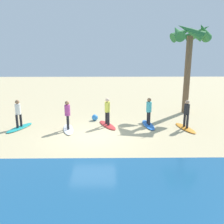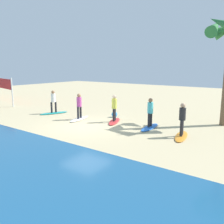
% 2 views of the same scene
% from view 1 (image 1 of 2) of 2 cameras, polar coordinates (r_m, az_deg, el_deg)
% --- Properties ---
extents(ground_plane, '(60.00, 60.00, 0.00)m').
position_cam_1_polar(ground_plane, '(13.43, -4.46, -5.48)').
color(ground_plane, '#CCB789').
extents(surfboard_orange, '(1.03, 2.17, 0.09)m').
position_cam_1_polar(surfboard_orange, '(15.13, 16.73, -3.58)').
color(surfboard_orange, orange).
rests_on(surfboard_orange, ground).
extents(surfer_orange, '(0.32, 0.45, 1.64)m').
position_cam_1_polar(surfer_orange, '(14.87, 17.00, 0.06)').
color(surfer_orange, '#232328').
rests_on(surfer_orange, surfboard_orange).
extents(surfboard_blue, '(0.77, 2.15, 0.09)m').
position_cam_1_polar(surfboard_blue, '(15.24, 8.45, -2.99)').
color(surfboard_blue, blue).
rests_on(surfboard_blue, ground).
extents(surfer_blue, '(0.32, 0.46, 1.64)m').
position_cam_1_polar(surfer_blue, '(14.98, 8.59, 0.64)').
color(surfer_blue, '#232328').
rests_on(surfer_blue, surfboard_blue).
extents(surfboard_red, '(1.36, 2.15, 0.09)m').
position_cam_1_polar(surfboard_red, '(15.06, -1.08, -3.05)').
color(surfboard_red, red).
rests_on(surfboard_red, ground).
extents(surfer_red, '(0.32, 0.43, 1.64)m').
position_cam_1_polar(surfer_red, '(14.79, -1.10, 0.62)').
color(surfer_red, '#232328').
rests_on(surfer_red, surfboard_red).
extents(surfboard_white, '(0.99, 2.17, 0.09)m').
position_cam_1_polar(surfboard_white, '(14.51, -10.17, -3.95)').
color(surfboard_white, white).
rests_on(surfboard_white, ground).
extents(surfer_white, '(0.32, 0.45, 1.64)m').
position_cam_1_polar(surfer_white, '(14.24, -10.34, -0.16)').
color(surfer_white, '#232328').
rests_on(surfer_white, surfboard_white).
extents(surfboard_teal, '(1.28, 2.16, 0.09)m').
position_cam_1_polar(surfboard_teal, '(15.55, -20.72, -3.44)').
color(surfboard_teal, teal).
rests_on(surfboard_teal, ground).
extents(surfer_teal, '(0.32, 0.44, 1.64)m').
position_cam_1_polar(surfer_teal, '(15.29, -21.05, 0.10)').
color(surfer_teal, '#232328').
rests_on(surfer_teal, surfboard_teal).
extents(palm_tree, '(2.88, 3.03, 6.43)m').
position_cam_1_polar(palm_tree, '(18.54, 17.68, 15.56)').
color(palm_tree, brown).
rests_on(palm_tree, ground).
extents(beach_ball, '(0.40, 0.40, 0.40)m').
position_cam_1_polar(beach_ball, '(16.16, -4.02, -1.29)').
color(beach_ball, '#338CE5').
rests_on(beach_ball, ground).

